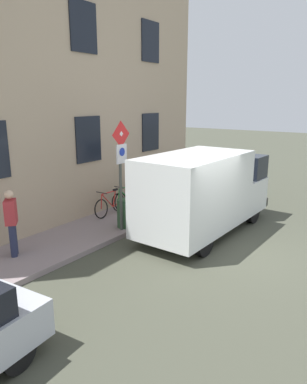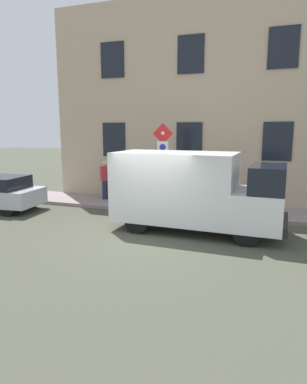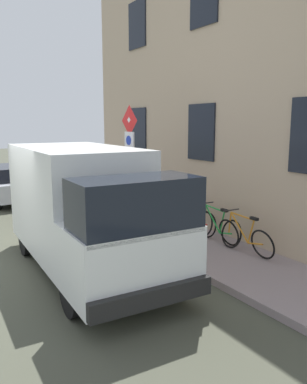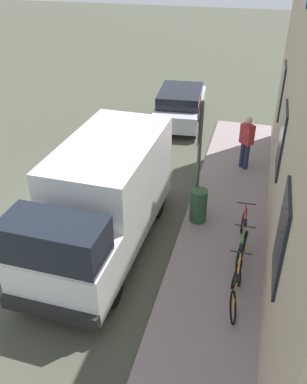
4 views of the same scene
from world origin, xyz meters
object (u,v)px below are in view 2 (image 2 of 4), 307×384
object	(u,v)px
bicycle_red	(195,196)
bicycle_orange	(242,199)
pedestrian	(105,178)
litter_bin	(170,198)
sign_post_stacked	(163,154)
bicycle_green	(218,197)
delivery_van	(193,190)

from	to	relation	value
bicycle_red	bicycle_orange	bearing A→B (deg)	177.28
pedestrian	litter_bin	distance (m)	3.42
sign_post_stacked	bicycle_red	world-z (taller)	sign_post_stacked
bicycle_orange	bicycle_green	xyz separation A→B (m)	(0.00, 0.94, 0.00)
bicycle_orange	bicycle_green	size ratio (longest dim) A/B	1.00
sign_post_stacked	pedestrian	world-z (taller)	sign_post_stacked
sign_post_stacked	litter_bin	world-z (taller)	sign_post_stacked
bicycle_red	pedestrian	bearing A→B (deg)	1.18
pedestrian	litter_bin	bearing A→B (deg)	-154.35
delivery_van	bicycle_green	bearing A→B (deg)	86.73
sign_post_stacked	bicycle_green	xyz separation A→B (m)	(1.34, -1.91, -1.77)
bicycle_green	litter_bin	bearing A→B (deg)	38.01
pedestrian	litter_bin	size ratio (longest dim) A/B	1.91
pedestrian	sign_post_stacked	bearing A→B (deg)	-157.93
bicycle_red	pedestrian	size ratio (longest dim) A/B	1.00
delivery_van	litter_bin	distance (m)	2.58
pedestrian	bicycle_red	bearing A→B (deg)	-134.52
bicycle_green	bicycle_red	size ratio (longest dim) A/B	1.00
sign_post_stacked	delivery_van	distance (m)	2.69
bicycle_red	pedestrian	world-z (taller)	pedestrian
bicycle_green	litter_bin	distance (m)	2.05
delivery_van	litter_bin	bearing A→B (deg)	125.72
pedestrian	litter_bin	world-z (taller)	pedestrian
bicycle_green	bicycle_red	distance (m)	0.94
bicycle_orange	delivery_van	bearing A→B (deg)	70.02
delivery_van	pedestrian	distance (m)	5.53
sign_post_stacked	delivery_van	world-z (taller)	sign_post_stacked
delivery_van	bicycle_green	xyz separation A→B (m)	(3.25, -0.27, -0.82)
bicycle_orange	pedestrian	world-z (taller)	pedestrian
bicycle_red	litter_bin	size ratio (longest dim) A/B	1.90
sign_post_stacked	litter_bin	distance (m)	1.72
bicycle_green	litter_bin	world-z (taller)	litter_bin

